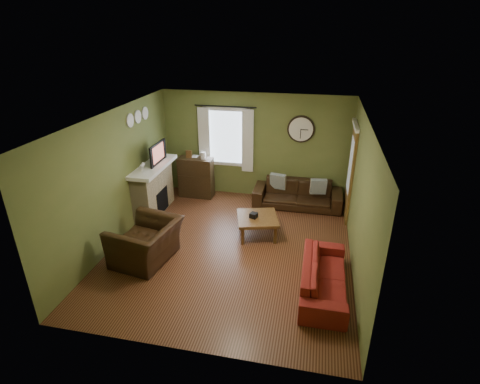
% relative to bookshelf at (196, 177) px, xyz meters
% --- Properties ---
extents(floor, '(4.60, 5.20, 0.00)m').
position_rel_bookshelf_xyz_m(floor, '(1.42, -2.21, -0.51)').
color(floor, '#58301C').
rests_on(floor, ground).
extents(ceiling, '(4.60, 5.20, 0.00)m').
position_rel_bookshelf_xyz_m(ceiling, '(1.42, -2.21, 2.09)').
color(ceiling, white).
rests_on(ceiling, ground).
extents(wall_left, '(0.00, 5.20, 2.60)m').
position_rel_bookshelf_xyz_m(wall_left, '(-0.88, -2.21, 0.79)').
color(wall_left, '#5E6B32').
rests_on(wall_left, ground).
extents(wall_right, '(0.00, 5.20, 2.60)m').
position_rel_bookshelf_xyz_m(wall_right, '(3.72, -2.21, 0.79)').
color(wall_right, '#5E6B32').
rests_on(wall_right, ground).
extents(wall_back, '(4.60, 0.00, 2.60)m').
position_rel_bookshelf_xyz_m(wall_back, '(1.42, 0.39, 0.79)').
color(wall_back, '#5E6B32').
rests_on(wall_back, ground).
extents(wall_front, '(4.60, 0.00, 2.60)m').
position_rel_bookshelf_xyz_m(wall_front, '(1.42, -4.81, 0.79)').
color(wall_front, '#5E6B32').
rests_on(wall_front, ground).
extents(fireplace, '(0.40, 1.40, 1.10)m').
position_rel_bookshelf_xyz_m(fireplace, '(-0.68, -1.06, 0.04)').
color(fireplace, tan).
rests_on(fireplace, floor).
extents(firebox, '(0.04, 0.60, 0.55)m').
position_rel_bookshelf_xyz_m(firebox, '(-0.49, -1.06, -0.21)').
color(firebox, black).
rests_on(firebox, fireplace).
extents(mantel, '(0.58, 1.60, 0.08)m').
position_rel_bookshelf_xyz_m(mantel, '(-0.65, -1.06, 0.63)').
color(mantel, white).
rests_on(mantel, fireplace).
extents(tv, '(0.08, 0.60, 0.35)m').
position_rel_bookshelf_xyz_m(tv, '(-0.63, -0.91, 0.84)').
color(tv, black).
rests_on(tv, mantel).
extents(tv_screen, '(0.02, 0.62, 0.36)m').
position_rel_bookshelf_xyz_m(tv_screen, '(-0.55, -0.91, 0.90)').
color(tv_screen, '#994C3F').
rests_on(tv_screen, mantel).
extents(medallion_left, '(0.28, 0.28, 0.03)m').
position_rel_bookshelf_xyz_m(medallion_left, '(-0.86, -1.41, 1.74)').
color(medallion_left, white).
rests_on(medallion_left, wall_left).
extents(medallion_mid, '(0.28, 0.28, 0.03)m').
position_rel_bookshelf_xyz_m(medallion_mid, '(-0.86, -1.06, 1.74)').
color(medallion_mid, white).
rests_on(medallion_mid, wall_left).
extents(medallion_right, '(0.28, 0.28, 0.03)m').
position_rel_bookshelf_xyz_m(medallion_right, '(-0.86, -0.71, 1.74)').
color(medallion_right, white).
rests_on(medallion_right, wall_left).
extents(window_pane, '(1.00, 0.02, 1.30)m').
position_rel_bookshelf_xyz_m(window_pane, '(0.72, 0.37, 0.99)').
color(window_pane, silver).
rests_on(window_pane, wall_back).
extents(curtain_rod, '(0.03, 0.03, 1.50)m').
position_rel_bookshelf_xyz_m(curtain_rod, '(0.72, 0.27, 1.76)').
color(curtain_rod, black).
rests_on(curtain_rod, wall_back).
extents(curtain_left, '(0.28, 0.04, 1.55)m').
position_rel_bookshelf_xyz_m(curtain_left, '(0.17, 0.27, 0.94)').
color(curtain_left, silver).
rests_on(curtain_left, wall_back).
extents(curtain_right, '(0.28, 0.04, 1.55)m').
position_rel_bookshelf_xyz_m(curtain_right, '(1.27, 0.27, 0.94)').
color(curtain_right, silver).
rests_on(curtain_right, wall_back).
extents(wall_clock, '(0.64, 0.06, 0.64)m').
position_rel_bookshelf_xyz_m(wall_clock, '(2.52, 0.34, 1.29)').
color(wall_clock, white).
rests_on(wall_clock, wall_back).
extents(door, '(0.05, 0.90, 2.10)m').
position_rel_bookshelf_xyz_m(door, '(3.69, -0.36, 0.54)').
color(door, brown).
rests_on(door, floor).
extents(bookshelf, '(0.86, 0.36, 1.02)m').
position_rel_bookshelf_xyz_m(bookshelf, '(0.00, 0.00, 0.00)').
color(bookshelf, black).
rests_on(bookshelf, floor).
extents(book, '(0.16, 0.22, 0.02)m').
position_rel_bookshelf_xyz_m(book, '(-0.12, 0.10, 0.45)').
color(book, '#57381A').
rests_on(book, bookshelf).
extents(sofa_brown, '(2.09, 0.82, 0.61)m').
position_rel_bookshelf_xyz_m(sofa_brown, '(2.56, -0.04, -0.20)').
color(sofa_brown, black).
rests_on(sofa_brown, floor).
extents(pillow_left, '(0.40, 0.18, 0.38)m').
position_rel_bookshelf_xyz_m(pillow_left, '(2.06, 0.08, 0.04)').
color(pillow_left, gray).
rests_on(pillow_left, sofa_brown).
extents(pillow_right, '(0.39, 0.17, 0.38)m').
position_rel_bookshelf_xyz_m(pillow_right, '(3.03, -0.04, 0.04)').
color(pillow_right, gray).
rests_on(pillow_right, sofa_brown).
extents(sofa_red, '(0.72, 1.84, 0.54)m').
position_rel_bookshelf_xyz_m(sofa_red, '(3.21, -3.13, -0.24)').
color(sofa_red, maroon).
rests_on(sofa_red, floor).
extents(armchair, '(1.21, 1.33, 0.76)m').
position_rel_bookshelf_xyz_m(armchair, '(-0.02, -2.92, -0.13)').
color(armchair, black).
rests_on(armchair, floor).
extents(coffee_table, '(1.00, 1.00, 0.43)m').
position_rel_bookshelf_xyz_m(coffee_table, '(1.84, -1.62, -0.29)').
color(coffee_table, '#57381A').
rests_on(coffee_table, floor).
extents(tissue_box, '(0.17, 0.17, 0.11)m').
position_rel_bookshelf_xyz_m(tissue_box, '(1.77, -1.67, -0.11)').
color(tissue_box, black).
rests_on(tissue_box, coffee_table).
extents(wine_glass_a, '(0.07, 0.07, 0.20)m').
position_rel_bookshelf_xyz_m(wine_glass_a, '(-0.63, -1.59, 0.77)').
color(wine_glass_a, white).
rests_on(wine_glass_a, mantel).
extents(wine_glass_b, '(0.08, 0.08, 0.21)m').
position_rel_bookshelf_xyz_m(wine_glass_b, '(-0.63, -1.51, 0.78)').
color(wine_glass_b, white).
rests_on(wine_glass_b, mantel).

